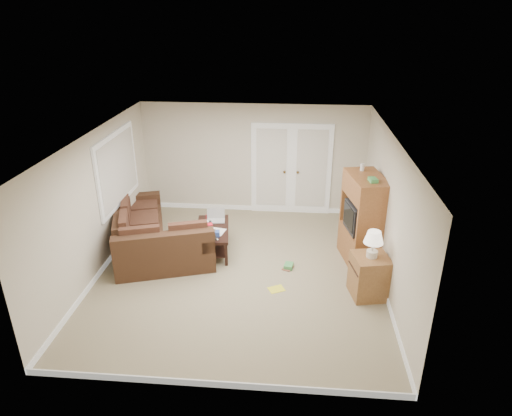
# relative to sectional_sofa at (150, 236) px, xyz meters

# --- Properties ---
(floor) EXTENTS (5.50, 5.50, 0.00)m
(floor) POSITION_rel_sectional_sofa_xyz_m (1.83, -0.61, -0.33)
(floor) COLOR gray
(floor) RESTS_ON ground
(ceiling) EXTENTS (5.00, 5.50, 0.02)m
(ceiling) POSITION_rel_sectional_sofa_xyz_m (1.83, -0.61, 2.17)
(ceiling) COLOR silver
(ceiling) RESTS_ON wall_back
(wall_left) EXTENTS (0.02, 5.50, 2.50)m
(wall_left) POSITION_rel_sectional_sofa_xyz_m (-0.67, -0.61, 0.92)
(wall_left) COLOR beige
(wall_left) RESTS_ON floor
(wall_right) EXTENTS (0.02, 5.50, 2.50)m
(wall_right) POSITION_rel_sectional_sofa_xyz_m (4.33, -0.61, 0.92)
(wall_right) COLOR beige
(wall_right) RESTS_ON floor
(wall_back) EXTENTS (5.00, 0.02, 2.50)m
(wall_back) POSITION_rel_sectional_sofa_xyz_m (1.83, 2.14, 0.92)
(wall_back) COLOR beige
(wall_back) RESTS_ON floor
(wall_front) EXTENTS (5.00, 0.02, 2.50)m
(wall_front) POSITION_rel_sectional_sofa_xyz_m (1.83, -3.36, 0.92)
(wall_front) COLOR beige
(wall_front) RESTS_ON floor
(baseboards) EXTENTS (5.00, 5.50, 0.10)m
(baseboards) POSITION_rel_sectional_sofa_xyz_m (1.83, -0.61, -0.28)
(baseboards) COLOR silver
(baseboards) RESTS_ON floor
(french_doors) EXTENTS (1.80, 0.05, 2.13)m
(french_doors) POSITION_rel_sectional_sofa_xyz_m (2.68, 2.11, 0.71)
(french_doors) COLOR silver
(french_doors) RESTS_ON floor
(window_left) EXTENTS (0.05, 1.92, 1.42)m
(window_left) POSITION_rel_sectional_sofa_xyz_m (-0.64, 0.39, 1.22)
(window_left) COLOR silver
(window_left) RESTS_ON wall_left
(sectional_sofa) EXTENTS (2.52, 2.83, 0.83)m
(sectional_sofa) POSITION_rel_sectional_sofa_xyz_m (0.00, 0.00, 0.00)
(sectional_sofa) COLOR #412819
(sectional_sofa) RESTS_ON floor
(coffee_table) EXTENTS (0.77, 1.28, 0.82)m
(coffee_table) POSITION_rel_sectional_sofa_xyz_m (1.21, 0.14, -0.06)
(coffee_table) COLOR black
(coffee_table) RESTS_ON floor
(tv_armoire) EXTENTS (0.77, 1.15, 1.81)m
(tv_armoire) POSITION_rel_sectional_sofa_xyz_m (4.03, 0.01, 0.53)
(tv_armoire) COLOR brown
(tv_armoire) RESTS_ON floor
(side_cabinet) EXTENTS (0.66, 0.66, 1.19)m
(side_cabinet) POSITION_rel_sectional_sofa_xyz_m (4.03, -1.13, 0.10)
(side_cabinet) COLOR brown
(side_cabinet) RESTS_ON floor
(space_heater) EXTENTS (0.13, 0.12, 0.27)m
(space_heater) POSITION_rel_sectional_sofa_xyz_m (3.91, 1.84, -0.19)
(space_heater) COLOR white
(space_heater) RESTS_ON floor
(floor_magazine) EXTENTS (0.33, 0.30, 0.01)m
(floor_magazine) POSITION_rel_sectional_sofa_xyz_m (2.51, -1.11, -0.32)
(floor_magazine) COLOR yellow
(floor_magazine) RESTS_ON floor
(floor_greenbox) EXTENTS (0.18, 0.22, 0.08)m
(floor_greenbox) POSITION_rel_sectional_sofa_xyz_m (2.70, -0.39, -0.29)
(floor_greenbox) COLOR #43954C
(floor_greenbox) RESTS_ON floor
(floor_book) EXTENTS (0.23, 0.26, 0.02)m
(floor_book) POSITION_rel_sectional_sofa_xyz_m (2.62, -0.38, -0.32)
(floor_book) COLOR brown
(floor_book) RESTS_ON floor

